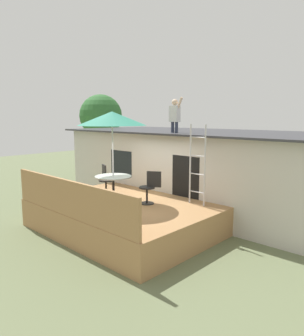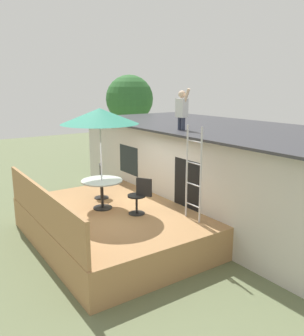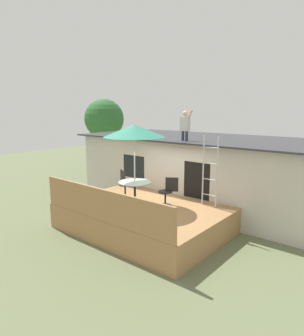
{
  "view_description": "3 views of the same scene",
  "coord_description": "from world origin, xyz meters",
  "px_view_note": "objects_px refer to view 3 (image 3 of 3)",
  "views": [
    {
      "loc": [
        6.63,
        -5.94,
        3.2
      ],
      "look_at": [
        0.16,
        0.9,
        1.69
      ],
      "focal_mm": 34.43,
      "sensor_mm": 36.0,
      "label": 1
    },
    {
      "loc": [
        7.51,
        -4.03,
        3.87
      ],
      "look_at": [
        0.15,
        1.01,
        1.78
      ],
      "focal_mm": 37.81,
      "sensor_mm": 36.0,
      "label": 2
    },
    {
      "loc": [
        6.04,
        -7.03,
        3.81
      ],
      "look_at": [
        -0.5,
        0.88,
        1.8
      ],
      "focal_mm": 32.39,
      "sensor_mm": 36.0,
      "label": 3
    }
  ],
  "objects_px": {
    "patio_table": "(135,187)",
    "patio_umbrella": "(134,131)",
    "person_figure": "(185,123)",
    "backyard_tree": "(104,120)",
    "patio_chair_left": "(124,184)",
    "patio_chair_right": "(168,192)",
    "step_ladder": "(210,172)"
  },
  "relations": [
    {
      "from": "step_ladder",
      "to": "patio_chair_right",
      "type": "xyz_separation_m",
      "value": [
        -0.99,
        -0.85,
        -0.64
      ]
    },
    {
      "from": "step_ladder",
      "to": "patio_chair_right",
      "type": "bearing_deg",
      "value": -139.45
    },
    {
      "from": "person_figure",
      "to": "patio_chair_right",
      "type": "bearing_deg",
      "value": -73.09
    },
    {
      "from": "patio_table",
      "to": "patio_umbrella",
      "type": "height_order",
      "value": "patio_umbrella"
    },
    {
      "from": "patio_table",
      "to": "person_figure",
      "type": "bearing_deg",
      "value": 80.62
    },
    {
      "from": "patio_chair_right",
      "to": "backyard_tree",
      "type": "height_order",
      "value": "backyard_tree"
    },
    {
      "from": "patio_chair_right",
      "to": "patio_chair_left",
      "type": "bearing_deg",
      "value": -26.5
    },
    {
      "from": "person_figure",
      "to": "backyard_tree",
      "type": "xyz_separation_m",
      "value": [
        -7.44,
        2.82,
        -0.11
      ]
    },
    {
      "from": "person_figure",
      "to": "patio_chair_right",
      "type": "relative_size",
      "value": 1.21
    },
    {
      "from": "patio_table",
      "to": "patio_chair_right",
      "type": "height_order",
      "value": "patio_chair_right"
    },
    {
      "from": "patio_table",
      "to": "backyard_tree",
      "type": "bearing_deg",
      "value": 144.36
    },
    {
      "from": "patio_table",
      "to": "patio_chair_right",
      "type": "distance_m",
      "value": 1.05
    },
    {
      "from": "step_ladder",
      "to": "backyard_tree",
      "type": "distance_m",
      "value": 9.75
    },
    {
      "from": "patio_chair_right",
      "to": "backyard_tree",
      "type": "relative_size",
      "value": 0.21
    },
    {
      "from": "person_figure",
      "to": "patio_table",
      "type": "bearing_deg",
      "value": -99.38
    },
    {
      "from": "patio_umbrella",
      "to": "backyard_tree",
      "type": "distance_m",
      "value": 8.69
    },
    {
      "from": "patio_table",
      "to": "patio_umbrella",
      "type": "xyz_separation_m",
      "value": [
        0.0,
        0.0,
        1.76
      ]
    },
    {
      "from": "step_ladder",
      "to": "patio_chair_left",
      "type": "relative_size",
      "value": 2.39
    },
    {
      "from": "step_ladder",
      "to": "patio_table",
      "type": "bearing_deg",
      "value": -143.35
    },
    {
      "from": "patio_chair_left",
      "to": "backyard_tree",
      "type": "xyz_separation_m",
      "value": [
        -6.21,
        4.68,
        1.94
      ]
    },
    {
      "from": "step_ladder",
      "to": "backyard_tree",
      "type": "height_order",
      "value": "backyard_tree"
    },
    {
      "from": "person_figure",
      "to": "patio_umbrella",
      "type": "bearing_deg",
      "value": -99.38
    },
    {
      "from": "patio_table",
      "to": "step_ladder",
      "type": "height_order",
      "value": "step_ladder"
    },
    {
      "from": "patio_chair_left",
      "to": "person_figure",
      "type": "bearing_deg",
      "value": 81.09
    },
    {
      "from": "step_ladder",
      "to": "person_figure",
      "type": "height_order",
      "value": "person_figure"
    },
    {
      "from": "step_ladder",
      "to": "patio_chair_left",
      "type": "height_order",
      "value": "step_ladder"
    },
    {
      "from": "patio_umbrella",
      "to": "backyard_tree",
      "type": "xyz_separation_m",
      "value": [
        -7.07,
        5.07,
        0.05
      ]
    },
    {
      "from": "patio_chair_left",
      "to": "patio_chair_right",
      "type": "height_order",
      "value": "same"
    },
    {
      "from": "patio_table",
      "to": "patio_umbrella",
      "type": "relative_size",
      "value": 0.41
    },
    {
      "from": "step_ladder",
      "to": "person_figure",
      "type": "bearing_deg",
      "value": 150.51
    },
    {
      "from": "step_ladder",
      "to": "patio_chair_right",
      "type": "distance_m",
      "value": 1.45
    },
    {
      "from": "patio_table",
      "to": "patio_chair_left",
      "type": "bearing_deg",
      "value": 155.51
    }
  ]
}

